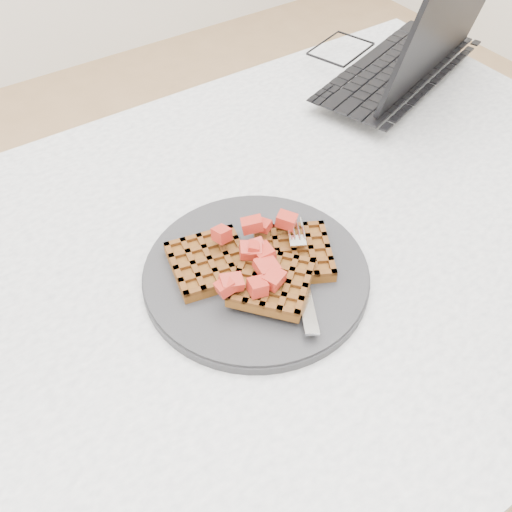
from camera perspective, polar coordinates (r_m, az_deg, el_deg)
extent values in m
plane|color=tan|center=(1.40, 1.13, -20.64)|extent=(4.00, 4.00, 0.00)
cube|color=silver|center=(0.77, 1.93, 0.65)|extent=(1.20, 0.80, 0.03)
cube|color=white|center=(1.49, 11.17, 7.33)|extent=(0.06, 0.06, 0.72)
cylinder|color=#242427|center=(0.71, 0.00, -1.76)|extent=(0.28, 0.28, 0.02)
imported|color=black|center=(1.12, 11.47, 18.16)|extent=(0.43, 0.35, 0.03)
cube|color=black|center=(1.03, 19.04, 21.83)|extent=(0.34, 0.16, 0.22)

